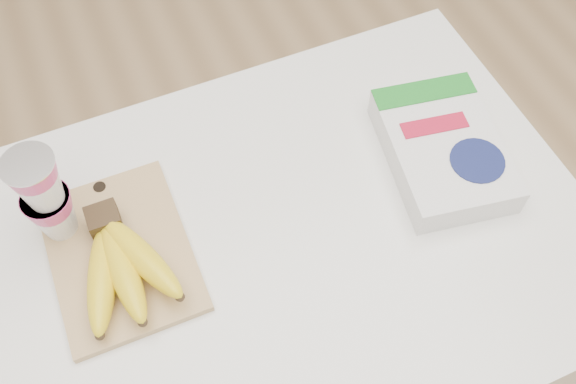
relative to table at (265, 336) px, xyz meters
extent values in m
cube|color=white|center=(0.00, 0.00, 0.00)|extent=(1.05, 0.70, 0.79)
cube|color=tan|center=(-0.20, 0.07, 0.40)|extent=(0.21, 0.28, 0.01)
cube|color=#382816|center=(-0.20, 0.12, 0.43)|extent=(0.05, 0.04, 0.03)
ellipsoid|color=yellow|center=(-0.23, 0.03, 0.43)|extent=(0.09, 0.19, 0.06)
sphere|color=#382816|center=(-0.25, -0.06, 0.43)|extent=(0.01, 0.01, 0.01)
ellipsoid|color=yellow|center=(-0.20, 0.02, 0.43)|extent=(0.05, 0.19, 0.06)
sphere|color=#382816|center=(-0.19, -0.06, 0.43)|extent=(0.01, 0.01, 0.01)
ellipsoid|color=yellow|center=(-0.17, 0.03, 0.44)|extent=(0.11, 0.19, 0.06)
sphere|color=#382816|center=(-0.14, -0.05, 0.44)|extent=(0.01, 0.01, 0.01)
cylinder|color=silver|center=(-0.26, 0.14, 0.58)|extent=(0.07, 0.07, 0.00)
cube|color=white|center=(0.34, 0.03, 0.42)|extent=(0.21, 0.28, 0.05)
cube|color=#1C7E23|center=(0.36, 0.14, 0.45)|extent=(0.18, 0.07, 0.00)
cylinder|color=#151D4F|center=(0.36, -0.02, 0.45)|extent=(0.10, 0.10, 0.00)
cube|color=#B71431|center=(0.34, 0.07, 0.45)|extent=(0.11, 0.05, 0.00)
camera|label=1|loc=(-0.14, -0.43, 1.27)|focal=40.00mm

